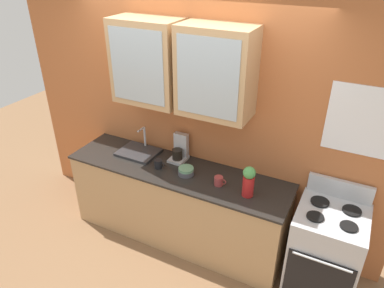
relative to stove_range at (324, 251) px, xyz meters
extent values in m
plane|color=brown|center=(-1.55, 0.00, -0.45)|extent=(10.00, 10.00, 0.00)
cube|color=#B76638|center=(-1.55, 0.36, 0.88)|extent=(4.16, 0.10, 2.67)
cube|color=tan|center=(-1.90, 0.13, 1.49)|extent=(0.67, 0.37, 0.80)
cube|color=#9EADB7|center=(-1.90, -0.06, 1.49)|extent=(0.57, 0.01, 0.68)
cube|color=tan|center=(-1.19, 0.13, 1.49)|extent=(0.67, 0.37, 0.80)
cube|color=#9EADB7|center=(-1.19, -0.06, 1.49)|extent=(0.57, 0.01, 0.68)
cube|color=white|center=(0.05, 0.31, 1.20)|extent=(0.58, 0.01, 0.60)
cube|color=tan|center=(-1.55, 0.00, -0.02)|extent=(2.35, 0.61, 0.86)
cube|color=black|center=(-1.55, 0.00, 0.42)|extent=(2.38, 0.63, 0.02)
cube|color=silver|center=(0.00, 0.00, -0.01)|extent=(0.60, 0.60, 0.89)
cube|color=black|center=(0.00, -0.31, -0.08)|extent=(0.55, 0.01, 0.53)
cylinder|color=silver|center=(0.00, -0.34, 0.19)|extent=(0.48, 0.02, 0.02)
cube|color=silver|center=(0.00, 0.28, 0.53)|extent=(0.57, 0.04, 0.18)
cylinder|color=black|center=(-0.13, -0.11, 0.45)|extent=(0.15, 0.15, 0.02)
cylinder|color=black|center=(0.13, -0.11, 0.45)|extent=(0.14, 0.14, 0.02)
cylinder|color=black|center=(-0.13, 0.11, 0.45)|extent=(0.16, 0.16, 0.02)
cylinder|color=black|center=(0.13, 0.11, 0.45)|extent=(0.16, 0.16, 0.02)
cube|color=#2D2D30|center=(-2.08, 0.09, 0.45)|extent=(0.43, 0.34, 0.03)
cylinder|color=silver|center=(-2.08, 0.24, 0.58)|extent=(0.02, 0.02, 0.23)
cylinder|color=silver|center=(-2.08, 0.18, 0.70)|extent=(0.02, 0.12, 0.02)
cylinder|color=#4C4C54|center=(-1.42, -0.03, 0.46)|extent=(0.16, 0.16, 0.05)
cylinder|color=#669972|center=(-1.42, -0.03, 0.49)|extent=(0.15, 0.15, 0.04)
cylinder|color=#B21E1E|center=(-0.75, -0.08, 0.54)|extent=(0.11, 0.11, 0.20)
sphere|color=#4C994C|center=(-0.75, -0.08, 0.68)|extent=(0.12, 0.12, 0.12)
cylinder|color=black|center=(-1.73, -0.05, 0.48)|extent=(0.09, 0.09, 0.09)
torus|color=black|center=(-1.68, -0.05, 0.49)|extent=(0.06, 0.01, 0.06)
cylinder|color=#993838|center=(-1.05, -0.05, 0.48)|extent=(0.09, 0.09, 0.09)
torus|color=#993838|center=(-1.00, -0.05, 0.49)|extent=(0.06, 0.01, 0.06)
cube|color=#B7B7BC|center=(-1.62, 0.17, 0.45)|extent=(0.17, 0.20, 0.03)
cylinder|color=black|center=(-1.62, 0.15, 0.52)|extent=(0.11, 0.11, 0.11)
cube|color=#B7B7BC|center=(-1.62, 0.24, 0.60)|extent=(0.15, 0.06, 0.26)
camera|label=1|loc=(0.01, -2.69, 2.46)|focal=33.60mm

